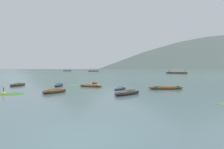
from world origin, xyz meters
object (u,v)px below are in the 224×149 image
object	(u,v)px
rowboat_2	(18,85)
mooring_buoy	(4,94)
rowboat_4	(59,85)
rowboat_7	(91,86)
rowboat_6	(120,88)
rowboat_1	(95,83)
rowboat_5	(166,87)
ferry_2	(67,71)
ferry_0	(177,73)
rowboat_0	(55,91)
ferry_1	(94,71)
rowboat_3	(128,93)

from	to	relation	value
rowboat_2	mooring_buoy	world-z (taller)	mooring_buoy
rowboat_4	rowboat_7	distance (m)	5.13
rowboat_2	rowboat_6	size ratio (longest dim) A/B	1.05
rowboat_1	rowboat_5	bearing A→B (deg)	-41.46
ferry_2	ferry_0	bearing A→B (deg)	-47.96
rowboat_0	mooring_buoy	distance (m)	4.99
ferry_1	rowboat_6	bearing A→B (deg)	-79.96
rowboat_6	rowboat_7	distance (m)	5.48
rowboat_5	rowboat_6	size ratio (longest dim) A/B	1.31
rowboat_7	ferry_2	distance (m)	186.53
rowboat_1	rowboat_3	size ratio (longest dim) A/B	0.96
rowboat_5	rowboat_0	bearing A→B (deg)	-159.51
rowboat_2	ferry_1	size ratio (longest dim) A/B	0.37
ferry_2	rowboat_7	bearing A→B (deg)	-72.76
rowboat_7	ferry_1	size ratio (longest dim) A/B	0.36
rowboat_2	rowboat_6	world-z (taller)	rowboat_2
rowboat_3	rowboat_7	size ratio (longest dim) A/B	0.98
rowboat_1	rowboat_2	world-z (taller)	rowboat_2
rowboat_6	rowboat_7	size ratio (longest dim) A/B	0.97
rowboat_4	ferry_0	distance (m)	87.92
rowboat_6	mooring_buoy	size ratio (longest dim) A/B	4.27
rowboat_6	ferry_2	size ratio (longest dim) A/B	0.41
rowboat_2	mooring_buoy	size ratio (longest dim) A/B	4.48
ferry_0	rowboat_4	bearing A→B (deg)	-115.62
rowboat_0	ferry_1	size ratio (longest dim) A/B	0.32
rowboat_4	ferry_1	size ratio (longest dim) A/B	0.39
mooring_buoy	rowboat_2	bearing A→B (deg)	112.17
rowboat_6	ferry_2	world-z (taller)	ferry_2
rowboat_3	rowboat_5	size ratio (longest dim) A/B	0.78
rowboat_2	rowboat_5	bearing A→B (deg)	-9.35
ferry_1	mooring_buoy	xyz separation A→B (m)	(17.15, -168.85, -0.35)
rowboat_4	ferry_0	size ratio (longest dim) A/B	0.35
rowboat_0	rowboat_5	bearing A→B (deg)	20.49
rowboat_5	rowboat_7	size ratio (longest dim) A/B	1.26
rowboat_3	rowboat_6	bearing A→B (deg)	99.33
rowboat_3	mooring_buoy	xyz separation A→B (m)	(-12.54, -0.80, -0.10)
rowboat_2	rowboat_3	bearing A→B (deg)	-29.42
rowboat_1	rowboat_2	xyz separation A→B (m)	(-11.02, -5.89, 0.04)
rowboat_7	mooring_buoy	size ratio (longest dim) A/B	4.42
rowboat_1	ferry_2	distance (m)	179.85
rowboat_5	rowboat_6	world-z (taller)	rowboat_5
rowboat_0	rowboat_1	size ratio (longest dim) A/B	0.94
rowboat_2	ferry_2	distance (m)	182.52
rowboat_4	rowboat_0	bearing A→B (deg)	-74.42
rowboat_6	mooring_buoy	bearing A→B (deg)	-153.09
ferry_1	rowboat_4	bearing A→B (deg)	-83.01
rowboat_2	rowboat_3	distance (m)	19.18
rowboat_2	rowboat_7	distance (m)	11.54
rowboat_1	rowboat_2	bearing A→B (deg)	-151.86
ferry_2	mooring_buoy	xyz separation A→B (m)	(47.95, -187.41, -0.35)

